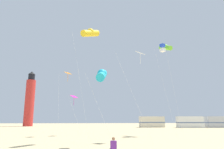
{
  "coord_description": "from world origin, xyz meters",
  "views": [
    {
      "loc": [
        -2.17,
        -6.83,
        2.22
      ],
      "look_at": [
        -0.69,
        9.65,
        5.71
      ],
      "focal_mm": 33.64,
      "sensor_mm": 36.0,
      "label": 1
    }
  ],
  "objects_px": {
    "kite_tube_lime": "(165,48)",
    "lighthouse_distant": "(30,100)",
    "kite_diamond_magenta": "(74,98)",
    "rv_van_silver": "(219,122)",
    "kite_tube_gold": "(90,33)",
    "kite_flyer_standing": "(113,146)",
    "rv_van_cream": "(152,122)",
    "kite_tube_cyan": "(102,75)",
    "kite_box_blue": "(163,48)",
    "kite_diamond_white": "(140,56)",
    "rv_van_white": "(190,122)",
    "kite_diamond_orange": "(67,75)"
  },
  "relations": [
    {
      "from": "kite_diamond_magenta",
      "to": "kite_tube_cyan",
      "type": "relative_size",
      "value": 0.84
    },
    {
      "from": "kite_tube_lime",
      "to": "lighthouse_distant",
      "type": "height_order",
      "value": "lighthouse_distant"
    },
    {
      "from": "kite_diamond_white",
      "to": "rv_van_white",
      "type": "distance_m",
      "value": 37.45
    },
    {
      "from": "rv_van_white",
      "to": "kite_flyer_standing",
      "type": "bearing_deg",
      "value": -117.98
    },
    {
      "from": "lighthouse_distant",
      "to": "rv_van_silver",
      "type": "relative_size",
      "value": 2.55
    },
    {
      "from": "kite_tube_lime",
      "to": "lighthouse_distant",
      "type": "distance_m",
      "value": 47.95
    },
    {
      "from": "kite_box_blue",
      "to": "kite_diamond_orange",
      "type": "xyz_separation_m",
      "value": [
        -13.53,
        0.99,
        -4.1
      ]
    },
    {
      "from": "kite_tube_gold",
      "to": "kite_tube_lime",
      "type": "xyz_separation_m",
      "value": [
        11.28,
        8.76,
        1.78
      ]
    },
    {
      "from": "kite_flyer_standing",
      "to": "kite_tube_gold",
      "type": "xyz_separation_m",
      "value": [
        -1.66,
        7.8,
        10.46
      ]
    },
    {
      "from": "rv_van_silver",
      "to": "kite_tube_cyan",
      "type": "bearing_deg",
      "value": -128.13
    },
    {
      "from": "kite_diamond_magenta",
      "to": "rv_van_cream",
      "type": "bearing_deg",
      "value": 54.65
    },
    {
      "from": "kite_box_blue",
      "to": "lighthouse_distant",
      "type": "distance_m",
      "value": 48.42
    },
    {
      "from": "kite_box_blue",
      "to": "rv_van_white",
      "type": "relative_size",
      "value": 1.96
    },
    {
      "from": "kite_diamond_magenta",
      "to": "rv_van_silver",
      "type": "distance_m",
      "value": 41.5
    },
    {
      "from": "kite_tube_lime",
      "to": "kite_diamond_orange",
      "type": "bearing_deg",
      "value": -178.22
    },
    {
      "from": "kite_box_blue",
      "to": "rv_van_cream",
      "type": "height_order",
      "value": "kite_box_blue"
    },
    {
      "from": "kite_box_blue",
      "to": "kite_diamond_orange",
      "type": "height_order",
      "value": "kite_box_blue"
    },
    {
      "from": "kite_box_blue",
      "to": "kite_tube_cyan",
      "type": "bearing_deg",
      "value": -129.96
    },
    {
      "from": "kite_tube_gold",
      "to": "rv_van_cream",
      "type": "height_order",
      "value": "kite_tube_gold"
    },
    {
      "from": "rv_van_silver",
      "to": "kite_tube_gold",
      "type": "bearing_deg",
      "value": -132.27
    },
    {
      "from": "kite_diamond_orange",
      "to": "lighthouse_distant",
      "type": "bearing_deg",
      "value": 112.84
    },
    {
      "from": "kite_diamond_orange",
      "to": "rv_van_silver",
      "type": "xyz_separation_m",
      "value": [
        35.74,
        23.1,
        -6.76
      ]
    },
    {
      "from": "kite_box_blue",
      "to": "rv_van_silver",
      "type": "bearing_deg",
      "value": 47.33
    },
    {
      "from": "kite_flyer_standing",
      "to": "kite_tube_lime",
      "type": "bearing_deg",
      "value": -128.9
    },
    {
      "from": "kite_diamond_white",
      "to": "kite_box_blue",
      "type": "height_order",
      "value": "kite_box_blue"
    },
    {
      "from": "kite_tube_gold",
      "to": "rv_van_cream",
      "type": "distance_m",
      "value": 39.5
    },
    {
      "from": "lighthouse_distant",
      "to": "rv_van_cream",
      "type": "xyz_separation_m",
      "value": [
        34.93,
        -10.85,
        -6.45
      ]
    },
    {
      "from": "kite_diamond_orange",
      "to": "lighthouse_distant",
      "type": "xyz_separation_m",
      "value": [
        -15.72,
        37.34,
        -0.31
      ]
    },
    {
      "from": "kite_tube_lime",
      "to": "rv_van_silver",
      "type": "height_order",
      "value": "kite_tube_lime"
    },
    {
      "from": "kite_box_blue",
      "to": "rv_van_silver",
      "type": "height_order",
      "value": "kite_box_blue"
    },
    {
      "from": "kite_tube_gold",
      "to": "rv_van_cream",
      "type": "relative_size",
      "value": 1.82
    },
    {
      "from": "kite_diamond_white",
      "to": "rv_van_silver",
      "type": "relative_size",
      "value": 1.44
    },
    {
      "from": "kite_box_blue",
      "to": "kite_tube_cyan",
      "type": "relative_size",
      "value": 1.97
    },
    {
      "from": "rv_van_cream",
      "to": "kite_diamond_magenta",
      "type": "bearing_deg",
      "value": -125.85
    },
    {
      "from": "kite_flyer_standing",
      "to": "lighthouse_distant",
      "type": "relative_size",
      "value": 0.07
    },
    {
      "from": "kite_diamond_orange",
      "to": "kite_tube_cyan",
      "type": "height_order",
      "value": "kite_diamond_orange"
    },
    {
      "from": "kite_tube_gold",
      "to": "rv_van_silver",
      "type": "relative_size",
      "value": 1.79
    },
    {
      "from": "kite_tube_cyan",
      "to": "rv_van_white",
      "type": "bearing_deg",
      "value": 56.01
    },
    {
      "from": "lighthouse_distant",
      "to": "rv_van_silver",
      "type": "height_order",
      "value": "lighthouse_distant"
    },
    {
      "from": "kite_tube_gold",
      "to": "lighthouse_distant",
      "type": "relative_size",
      "value": 0.7
    },
    {
      "from": "kite_diamond_white",
      "to": "kite_box_blue",
      "type": "relative_size",
      "value": 0.74
    },
    {
      "from": "lighthouse_distant",
      "to": "rv_van_white",
      "type": "height_order",
      "value": "lighthouse_distant"
    },
    {
      "from": "kite_diamond_white",
      "to": "rv_van_cream",
      "type": "height_order",
      "value": "kite_diamond_white"
    },
    {
      "from": "kite_diamond_magenta",
      "to": "rv_van_silver",
      "type": "relative_size",
      "value": 0.83
    },
    {
      "from": "kite_diamond_white",
      "to": "kite_diamond_orange",
      "type": "xyz_separation_m",
      "value": [
        -8.59,
        7.62,
        -0.73
      ]
    },
    {
      "from": "kite_tube_cyan",
      "to": "kite_diamond_orange",
      "type": "bearing_deg",
      "value": 109.86
    },
    {
      "from": "kite_diamond_white",
      "to": "kite_tube_cyan",
      "type": "bearing_deg",
      "value": -134.37
    },
    {
      "from": "kite_diamond_magenta",
      "to": "kite_box_blue",
      "type": "bearing_deg",
      "value": -7.94
    },
    {
      "from": "kite_flyer_standing",
      "to": "rv_van_white",
      "type": "relative_size",
      "value": 0.18
    },
    {
      "from": "kite_tube_lime",
      "to": "rv_van_cream",
      "type": "bearing_deg",
      "value": 79.76
    }
  ]
}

